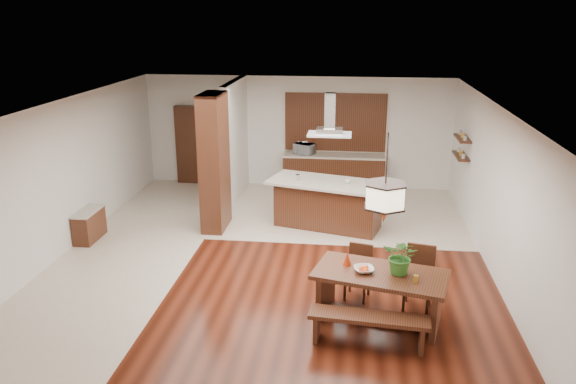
# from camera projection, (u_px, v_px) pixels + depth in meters

# --- Properties ---
(room_shell) EXTENTS (9.00, 9.04, 2.92)m
(room_shell) POSITION_uv_depth(u_px,v_px,m) (272.00, 149.00, 10.27)
(room_shell) COLOR #351209
(room_shell) RESTS_ON ground
(tile_hallway) EXTENTS (2.50, 9.00, 0.01)m
(tile_hallway) POSITION_uv_depth(u_px,v_px,m) (137.00, 246.00, 11.21)
(tile_hallway) COLOR beige
(tile_hallway) RESTS_ON ground
(tile_kitchen) EXTENTS (5.50, 4.00, 0.01)m
(tile_kitchen) POSITION_uv_depth(u_px,v_px,m) (341.00, 212.00, 13.12)
(tile_kitchen) COLOR beige
(tile_kitchen) RESTS_ON ground
(soffit_band) EXTENTS (8.00, 9.00, 0.02)m
(soffit_band) POSITION_uv_depth(u_px,v_px,m) (271.00, 104.00, 10.02)
(soffit_band) COLOR #422610
(soffit_band) RESTS_ON room_shell
(partition_pier) EXTENTS (0.45, 1.00, 2.90)m
(partition_pier) POSITION_uv_depth(u_px,v_px,m) (214.00, 163.00, 11.75)
(partition_pier) COLOR black
(partition_pier) RESTS_ON ground
(partition_stub) EXTENTS (0.18, 2.40, 2.90)m
(partition_stub) POSITION_uv_depth(u_px,v_px,m) (235.00, 141.00, 13.73)
(partition_stub) COLOR silver
(partition_stub) RESTS_ON ground
(hallway_console) EXTENTS (0.37, 0.88, 0.63)m
(hallway_console) POSITION_uv_depth(u_px,v_px,m) (89.00, 225.00, 11.42)
(hallway_console) COLOR black
(hallway_console) RESTS_ON ground
(hallway_doorway) EXTENTS (1.10, 0.20, 2.10)m
(hallway_doorway) POSITION_uv_depth(u_px,v_px,m) (197.00, 145.00, 15.04)
(hallway_doorway) COLOR black
(hallway_doorway) RESTS_ON ground
(rear_counter) EXTENTS (2.60, 0.62, 0.95)m
(rear_counter) POSITION_uv_depth(u_px,v_px,m) (334.00, 172.00, 14.61)
(rear_counter) COLOR black
(rear_counter) RESTS_ON ground
(kitchen_window) EXTENTS (2.60, 0.08, 1.50)m
(kitchen_window) POSITION_uv_depth(u_px,v_px,m) (335.00, 122.00, 14.47)
(kitchen_window) COLOR olive
(kitchen_window) RESTS_ON room_shell
(shelf_lower) EXTENTS (0.26, 0.90, 0.04)m
(shelf_lower) POSITION_uv_depth(u_px,v_px,m) (461.00, 156.00, 12.49)
(shelf_lower) COLOR black
(shelf_lower) RESTS_ON room_shell
(shelf_upper) EXTENTS (0.26, 0.90, 0.04)m
(shelf_upper) POSITION_uv_depth(u_px,v_px,m) (462.00, 138.00, 12.37)
(shelf_upper) COLOR black
(shelf_upper) RESTS_ON room_shell
(dining_table) EXTENTS (2.10, 1.40, 0.80)m
(dining_table) POSITION_uv_depth(u_px,v_px,m) (380.00, 285.00, 8.32)
(dining_table) COLOR black
(dining_table) RESTS_ON ground
(dining_bench) EXTENTS (1.69, 0.50, 0.47)m
(dining_bench) POSITION_uv_depth(u_px,v_px,m) (368.00, 330.00, 7.81)
(dining_bench) COLOR black
(dining_bench) RESTS_ON ground
(dining_chair_left) EXTENTS (0.48, 0.48, 0.89)m
(dining_chair_left) POSITION_uv_depth(u_px,v_px,m) (358.00, 273.00, 9.05)
(dining_chair_left) COLOR black
(dining_chair_left) RESTS_ON ground
(dining_chair_right) EXTENTS (0.53, 0.53, 1.01)m
(dining_chair_right) POSITION_uv_depth(u_px,v_px,m) (418.00, 279.00, 8.71)
(dining_chair_right) COLOR black
(dining_chair_right) RESTS_ON ground
(pendant_lantern) EXTENTS (0.64, 0.64, 1.31)m
(pendant_lantern) POSITION_uv_depth(u_px,v_px,m) (386.00, 179.00, 7.82)
(pendant_lantern) COLOR #FDE8C2
(pendant_lantern) RESTS_ON room_shell
(foliage_plant) EXTENTS (0.62, 0.58, 0.56)m
(foliage_plant) POSITION_uv_depth(u_px,v_px,m) (402.00, 256.00, 8.13)
(foliage_plant) COLOR #2F6923
(foliage_plant) RESTS_ON dining_table
(fruit_bowl) EXTENTS (0.34, 0.34, 0.07)m
(fruit_bowl) POSITION_uv_depth(u_px,v_px,m) (364.00, 270.00, 8.27)
(fruit_bowl) COLOR beige
(fruit_bowl) RESTS_ON dining_table
(napkin_cone) EXTENTS (0.16, 0.16, 0.20)m
(napkin_cone) POSITION_uv_depth(u_px,v_px,m) (347.00, 259.00, 8.47)
(napkin_cone) COLOR #A2280B
(napkin_cone) RESTS_ON dining_table
(gold_ornament) EXTENTS (0.09, 0.09, 0.11)m
(gold_ornament) POSITION_uv_depth(u_px,v_px,m) (416.00, 279.00, 7.94)
(gold_ornament) COLOR gold
(gold_ornament) RESTS_ON dining_table
(kitchen_island) EXTENTS (2.72, 1.73, 1.04)m
(kitchen_island) POSITION_uv_depth(u_px,v_px,m) (328.00, 204.00, 12.04)
(kitchen_island) COLOR black
(kitchen_island) RESTS_ON ground
(range_hood) EXTENTS (0.90, 0.55, 0.87)m
(range_hood) POSITION_uv_depth(u_px,v_px,m) (330.00, 114.00, 11.45)
(range_hood) COLOR silver
(range_hood) RESTS_ON room_shell
(island_cup) EXTENTS (0.13, 0.13, 0.09)m
(island_cup) POSITION_uv_depth(u_px,v_px,m) (347.00, 181.00, 11.71)
(island_cup) COLOR silver
(island_cup) RESTS_ON kitchen_island
(microwave) EXTENTS (0.60, 0.52, 0.28)m
(microwave) POSITION_uv_depth(u_px,v_px,m) (304.00, 149.00, 14.49)
(microwave) COLOR silver
(microwave) RESTS_ON rear_counter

